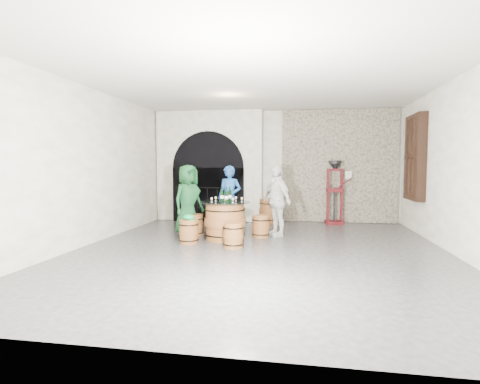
% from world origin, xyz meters
% --- Properties ---
extents(ground, '(8.00, 8.00, 0.00)m').
position_xyz_m(ground, '(0.00, 0.00, 0.00)').
color(ground, '#2A2A2C').
rests_on(ground, ground).
extents(wall_back, '(8.00, 0.00, 8.00)m').
position_xyz_m(wall_back, '(0.00, 4.00, 1.60)').
color(wall_back, white).
rests_on(wall_back, ground).
extents(wall_front, '(8.00, 0.00, 8.00)m').
position_xyz_m(wall_front, '(0.00, -4.00, 1.60)').
color(wall_front, white).
rests_on(wall_front, ground).
extents(wall_left, '(0.00, 8.00, 8.00)m').
position_xyz_m(wall_left, '(-3.50, 0.00, 1.60)').
color(wall_left, white).
rests_on(wall_left, ground).
extents(wall_right, '(0.00, 8.00, 8.00)m').
position_xyz_m(wall_right, '(3.50, 0.00, 1.60)').
color(wall_right, white).
rests_on(wall_right, ground).
extents(ceiling, '(8.00, 8.00, 0.00)m').
position_xyz_m(ceiling, '(0.00, 0.00, 3.20)').
color(ceiling, beige).
rests_on(ceiling, wall_back).
extents(stone_facing_panel, '(3.20, 0.12, 3.18)m').
position_xyz_m(stone_facing_panel, '(1.80, 3.94, 1.60)').
color(stone_facing_panel, gray).
rests_on(stone_facing_panel, ground).
extents(arched_opening, '(3.10, 0.60, 3.19)m').
position_xyz_m(arched_opening, '(-1.90, 3.74, 1.58)').
color(arched_opening, white).
rests_on(arched_opening, ground).
extents(shuttered_window, '(0.23, 1.10, 2.00)m').
position_xyz_m(shuttered_window, '(3.38, 2.40, 1.80)').
color(shuttered_window, black).
rests_on(shuttered_window, wall_right).
extents(barrel_table, '(1.08, 1.08, 0.83)m').
position_xyz_m(barrel_table, '(-0.87, 0.95, 0.41)').
color(barrel_table, brown).
rests_on(barrel_table, ground).
extents(barrel_stool_left, '(0.41, 0.41, 0.50)m').
position_xyz_m(barrel_stool_left, '(-1.64, 1.27, 0.25)').
color(barrel_stool_left, brown).
rests_on(barrel_stool_left, ground).
extents(barrel_stool_far, '(0.41, 0.41, 0.50)m').
position_xyz_m(barrel_stool_far, '(-0.95, 1.79, 0.25)').
color(barrel_stool_far, brown).
rests_on(barrel_stool_far, ground).
extents(barrel_stool_right, '(0.41, 0.41, 0.50)m').
position_xyz_m(barrel_stool_right, '(-0.13, 1.35, 0.25)').
color(barrel_stool_right, brown).
rests_on(barrel_stool_right, ground).
extents(barrel_stool_near_right, '(0.41, 0.41, 0.50)m').
position_xyz_m(barrel_stool_near_right, '(-0.54, 0.18, 0.25)').
color(barrel_stool_near_right, brown).
rests_on(barrel_stool_near_right, ground).
extents(barrel_stool_near_left, '(0.41, 0.41, 0.50)m').
position_xyz_m(barrel_stool_near_left, '(-1.53, 0.43, 0.25)').
color(barrel_stool_near_left, brown).
rests_on(barrel_stool_near_left, ground).
extents(green_cap, '(0.26, 0.21, 0.12)m').
position_xyz_m(green_cap, '(-1.52, 0.43, 0.54)').
color(green_cap, '#0C8E46').
rests_on(green_cap, barrel_stool_near_left).
extents(person_green, '(0.85, 0.95, 1.63)m').
position_xyz_m(person_green, '(-1.82, 1.35, 0.82)').
color(person_green, '#124320').
rests_on(person_green, ground).
extents(person_blue, '(0.65, 0.49, 1.62)m').
position_xyz_m(person_blue, '(-0.97, 1.97, 0.81)').
color(person_blue, '#19488C').
rests_on(person_blue, ground).
extents(person_white, '(0.91, 0.99, 1.62)m').
position_xyz_m(person_white, '(0.21, 1.54, 0.81)').
color(person_white, silver).
rests_on(person_white, ground).
extents(wine_bottle_left, '(0.08, 0.08, 0.32)m').
position_xyz_m(wine_bottle_left, '(-0.94, 0.97, 0.96)').
color(wine_bottle_left, black).
rests_on(wine_bottle_left, barrel_table).
extents(wine_bottle_center, '(0.08, 0.08, 0.32)m').
position_xyz_m(wine_bottle_center, '(-0.81, 0.83, 0.96)').
color(wine_bottle_center, black).
rests_on(wine_bottle_center, barrel_table).
extents(wine_bottle_right, '(0.08, 0.08, 0.32)m').
position_xyz_m(wine_bottle_right, '(-0.78, 1.09, 0.96)').
color(wine_bottle_right, black).
rests_on(wine_bottle_right, barrel_table).
extents(tasting_glass_a, '(0.05, 0.05, 0.10)m').
position_xyz_m(tasting_glass_a, '(-1.13, 0.82, 0.88)').
color(tasting_glass_a, '#BB7724').
rests_on(tasting_glass_a, barrel_table).
extents(tasting_glass_b, '(0.05, 0.05, 0.10)m').
position_xyz_m(tasting_glass_b, '(-0.50, 1.00, 0.88)').
color(tasting_glass_b, '#BB7724').
rests_on(tasting_glass_b, barrel_table).
extents(tasting_glass_c, '(0.05, 0.05, 0.10)m').
position_xyz_m(tasting_glass_c, '(-0.94, 1.28, 0.88)').
color(tasting_glass_c, '#BB7724').
rests_on(tasting_glass_c, barrel_table).
extents(tasting_glass_d, '(0.05, 0.05, 0.10)m').
position_xyz_m(tasting_glass_d, '(-0.66, 1.15, 0.88)').
color(tasting_glass_d, '#BB7724').
rests_on(tasting_glass_d, barrel_table).
extents(tasting_glass_e, '(0.05, 0.05, 0.10)m').
position_xyz_m(tasting_glass_e, '(-0.66, 0.81, 0.88)').
color(tasting_glass_e, '#BB7724').
rests_on(tasting_glass_e, barrel_table).
extents(tasting_glass_f, '(0.05, 0.05, 0.10)m').
position_xyz_m(tasting_glass_f, '(-1.09, 1.04, 0.88)').
color(tasting_glass_f, '#BB7724').
rests_on(tasting_glass_f, barrel_table).
extents(side_barrel, '(0.52, 0.52, 0.69)m').
position_xyz_m(side_barrel, '(-0.15, 3.44, 0.34)').
color(side_barrel, brown).
rests_on(side_barrel, ground).
extents(corking_press, '(0.74, 0.44, 1.75)m').
position_xyz_m(corking_press, '(1.67, 3.58, 1.02)').
color(corking_press, '#4E0D13').
rests_on(corking_press, ground).
extents(control_box, '(0.18, 0.10, 0.22)m').
position_xyz_m(control_box, '(2.05, 3.86, 1.35)').
color(control_box, silver).
rests_on(control_box, wall_back).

